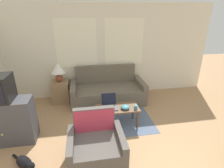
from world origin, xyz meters
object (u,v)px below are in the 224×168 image
Objects in this scene: laptop at (109,104)px; snack_bowl at (125,107)px; couch at (107,91)px; coffee_table at (117,110)px; armchair at (96,147)px; cat_black at (25,163)px; cup_navy at (136,107)px; table_lamp at (58,70)px.

laptop is 0.34m from snack_bowl.
couch is 1.23m from coffee_table.
cat_black is at bearing 178.71° from armchair.
cat_black is at bearing -127.93° from couch.
coffee_table is at bearing 160.83° from cup_navy.
armchair is at bearing -111.16° from laptop.
cup_navy reaches higher than cat_black.
laptop is at bearing -96.23° from couch.
laptop is 0.71× the size of cat_black.
couch is at bearing 106.78° from cup_navy.
cat_black is at bearing -151.94° from coffee_table.
cup_navy is at bearing 41.12° from armchair.
cup_navy is at bearing -19.17° from coffee_table.
cup_navy is at bearing 65.48° from cat_black.
cat_black is at bearing -99.17° from table_lamp.
cup_navy reaches higher than coffee_table.
couch is 1.42m from cup_navy.
coffee_table is (0.04, -1.22, 0.11)m from couch.
laptop is (1.16, -1.31, -0.44)m from table_lamp.
cup_navy is 0.19× the size of cat_black.
table_lamp is 1.09× the size of cat_black.
cat_black is at bearing -147.99° from laptop.
laptop is at bearing 162.04° from coffee_table.
cup_navy is (0.37, -0.13, 0.10)m from coffee_table.
couch is at bearing 76.72° from armchair.
coffee_table is 1.98× the size of cat_black.
snack_bowl is (-0.22, 0.05, -0.01)m from cup_navy.
laptop is at bearing 76.95° from cat_black.
couch is at bearing 91.69° from coffee_table.
couch is 6.05× the size of laptop.
table_lamp is 2.44m from cat_black.
snack_bowl is at bearing -44.44° from table_lamp.
armchair is at bearing 43.65° from cat_black.
laptop is at bearing 161.20° from cup_navy.
coffee_table is 0.20m from snack_bowl.
laptop reaches higher than cup_navy.
laptop is 0.56m from cup_navy.
armchair is 1.93× the size of cat_black.
cup_navy is at bearing -18.80° from laptop.
armchair reaches higher than laptop.
coffee_table is 4.94× the size of snack_bowl.
cat_black is (-1.84, -0.82, -0.38)m from snack_bowl.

